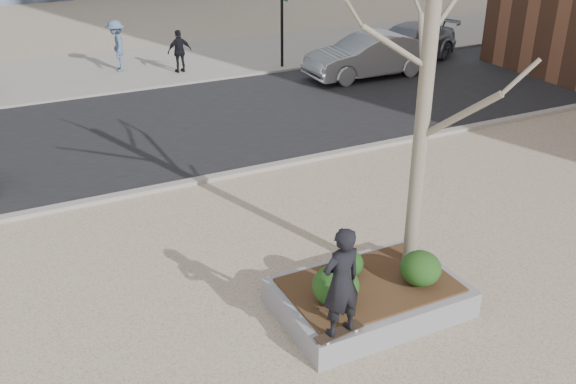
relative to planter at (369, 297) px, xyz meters
name	(u,v)px	position (x,y,z in m)	size (l,w,h in m)	color
ground	(315,325)	(-1.00, 0.00, -0.23)	(120.00, 120.00, 0.00)	tan
street	(148,130)	(-1.00, 10.00, -0.21)	(60.00, 8.00, 0.02)	black
far_sidewalk	(98,72)	(-1.00, 17.00, -0.21)	(60.00, 6.00, 0.02)	gray
planter	(369,297)	(0.00, 0.00, 0.00)	(3.00, 2.00, 0.45)	gray
planter_mulch	(370,285)	(0.00, 0.00, 0.25)	(2.70, 1.70, 0.04)	#382314
sycamore_tree	(427,74)	(1.00, 0.30, 3.56)	(2.80, 2.80, 6.60)	gray
shrub_left	(336,286)	(-0.76, -0.19, 0.58)	(0.74, 0.74, 0.63)	#173410
shrub_middle	(347,264)	(-0.21, 0.39, 0.50)	(0.55, 0.55, 0.47)	#143A12
shrub_right	(421,268)	(0.74, -0.34, 0.55)	(0.67, 0.67, 0.57)	#173A12
skateboard	(339,334)	(-1.10, -0.88, 0.26)	(0.78, 0.20, 0.07)	black
skateboarder	(341,282)	(-1.10, -0.88, 1.15)	(0.62, 0.41, 1.71)	black
car_silver	(368,56)	(7.65, 11.94, 0.56)	(1.62, 4.65, 1.53)	gray
car_third	(407,44)	(10.09, 12.96, 0.52)	(2.03, 4.98, 1.45)	slate
pedestrian_b	(117,46)	(-0.24, 16.77, 0.73)	(1.20, 0.69, 1.86)	#465D7F
pedestrian_c	(180,51)	(1.76, 15.54, 0.58)	(0.91, 0.38, 1.56)	black
traffic_light_far	(282,7)	(5.50, 14.60, 2.02)	(0.60, 2.48, 4.50)	black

